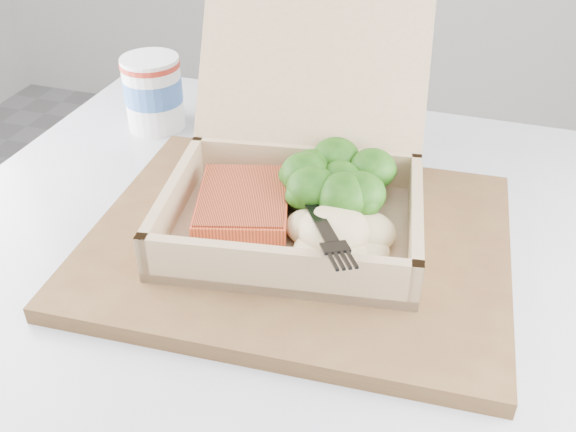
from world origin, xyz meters
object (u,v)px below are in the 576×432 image
(serving_tray, at_px, (298,241))
(takeout_container, at_px, (300,162))
(paper_cup, at_px, (153,91))
(cafe_table, at_px, (289,403))

(serving_tray, relative_size, takeout_container, 1.21)
(takeout_container, bearing_deg, paper_cup, 140.17)
(takeout_container, bearing_deg, serving_tray, -82.55)
(cafe_table, height_order, paper_cup, paper_cup)
(cafe_table, bearing_deg, serving_tray, 93.54)
(cafe_table, xyz_separation_m, takeout_container, (-0.02, 0.09, 0.25))
(serving_tray, distance_m, paper_cup, 0.31)
(serving_tray, height_order, takeout_container, takeout_container)
(cafe_table, distance_m, takeout_container, 0.26)
(paper_cup, bearing_deg, cafe_table, -42.48)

